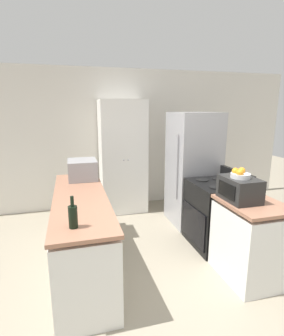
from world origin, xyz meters
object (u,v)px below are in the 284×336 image
toaster_oven (239,189)px  refrigerator (193,169)px  microwave (83,169)px  wine_bottle (73,216)px  pantry_cabinet (123,157)px  fruit_bowl (240,174)px  stove (215,214)px

toaster_oven → refrigerator: bearing=83.7°
microwave → wine_bottle: bearing=-95.7°
pantry_cabinet → wine_bottle: pantry_cabinet is taller
microwave → fruit_bowl: size_ratio=2.20×
pantry_cabinet → microwave: 1.19m
fruit_bowl → refrigerator: bearing=83.1°
stove → microwave: (-1.73, 0.71, 0.58)m
pantry_cabinet → toaster_oven: bearing=-69.9°
refrigerator → microwave: (-1.76, -0.08, 0.12)m
wine_bottle → fruit_bowl: fruit_bowl is taller
pantry_cabinet → stove: 1.97m
refrigerator → fruit_bowl: (-0.18, -1.46, 0.28)m
microwave → fruit_bowl: (1.58, -1.38, 0.16)m
stove → refrigerator: bearing=88.2°
stove → fruit_bowl: bearing=-102.8°
wine_bottle → fruit_bowl: bearing=6.9°
pantry_cabinet → refrigerator: bearing=-39.8°
microwave → toaster_oven: 2.11m
stove → refrigerator: refrigerator is taller
refrigerator → fruit_bowl: 1.50m
pantry_cabinet → wine_bottle: 2.67m
wine_bottle → fruit_bowl: size_ratio=1.35×
wine_bottle → toaster_oven: bearing=7.1°
pantry_cabinet → wine_bottle: size_ratio=7.28×
stove → toaster_oven: size_ratio=2.43×
refrigerator → wine_bottle: 2.55m
refrigerator → microwave: refrigerator is taller
refrigerator → toaster_oven: (-0.16, -1.45, 0.11)m
stove → wine_bottle: 2.16m
refrigerator → wine_bottle: refrigerator is taller
refrigerator → toaster_oven: refrigerator is taller
pantry_cabinet → fruit_bowl: 2.44m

